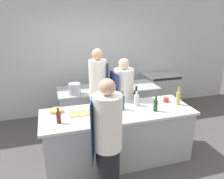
# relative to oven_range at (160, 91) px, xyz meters

# --- Properties ---
(ground_plane) EXTENTS (16.00, 16.00, 0.00)m
(ground_plane) POSITION_rel_oven_range_xyz_m (-1.74, -1.76, -0.45)
(ground_plane) COLOR #4C4947
(wall_back) EXTENTS (8.00, 0.06, 2.80)m
(wall_back) POSITION_rel_oven_range_xyz_m (-1.74, 0.37, 0.95)
(wall_back) COLOR silver
(wall_back) RESTS_ON ground_plane
(prep_counter) EXTENTS (2.44, 0.85, 0.89)m
(prep_counter) POSITION_rel_oven_range_xyz_m (-1.74, -1.76, -0.01)
(prep_counter) COLOR #A8AAAF
(prep_counter) RESTS_ON ground_plane
(pass_counter) EXTENTS (2.11, 0.74, 0.89)m
(pass_counter) POSITION_rel_oven_range_xyz_m (-1.57, -0.58, -0.01)
(pass_counter) COLOR #A8AAAF
(pass_counter) RESTS_ON ground_plane
(oven_range) EXTENTS (0.91, 0.63, 0.91)m
(oven_range) POSITION_rel_oven_range_xyz_m (0.00, 0.00, 0.00)
(oven_range) COLOR #A8AAAF
(oven_range) RESTS_ON ground_plane
(chef_at_prep_near) EXTENTS (0.41, 0.40, 1.67)m
(chef_at_prep_near) POSITION_rel_oven_range_xyz_m (-2.13, -2.51, 0.38)
(chef_at_prep_near) COLOR black
(chef_at_prep_near) RESTS_ON ground_plane
(chef_at_stove) EXTENTS (0.34, 0.33, 1.78)m
(chef_at_stove) POSITION_rel_oven_range_xyz_m (-1.89, -1.00, 0.45)
(chef_at_stove) COLOR black
(chef_at_stove) RESTS_ON ground_plane
(chef_at_pass_far) EXTENTS (0.40, 0.38, 1.62)m
(chef_at_pass_far) POSITION_rel_oven_range_xyz_m (-1.46, -1.21, 0.36)
(chef_at_pass_far) COLOR black
(chef_at_pass_far) RESTS_ON ground_plane
(bottle_olive_oil) EXTENTS (0.06, 0.06, 0.23)m
(bottle_olive_oil) POSITION_rel_oven_range_xyz_m (-2.67, -1.90, 0.53)
(bottle_olive_oil) COLOR #5B2319
(bottle_olive_oil) RESTS_ON prep_counter
(bottle_vinegar) EXTENTS (0.09, 0.09, 0.25)m
(bottle_vinegar) POSITION_rel_oven_range_xyz_m (-1.37, -1.62, 0.54)
(bottle_vinegar) COLOR silver
(bottle_vinegar) RESTS_ON prep_counter
(bottle_wine) EXTENTS (0.07, 0.07, 0.31)m
(bottle_wine) POSITION_rel_oven_range_xyz_m (-0.68, -1.79, 0.56)
(bottle_wine) COLOR #B2A84C
(bottle_wine) RESTS_ON prep_counter
(bottle_cooking_oil) EXTENTS (0.08, 0.08, 0.31)m
(bottle_cooking_oil) POSITION_rel_oven_range_xyz_m (-1.66, -1.72, 0.56)
(bottle_cooking_oil) COLOR #2D5175
(bottle_cooking_oil) RESTS_ON prep_counter
(bottle_sauce) EXTENTS (0.07, 0.07, 0.25)m
(bottle_sauce) POSITION_rel_oven_range_xyz_m (-1.17, -1.93, 0.54)
(bottle_sauce) COLOR #19471E
(bottle_sauce) RESTS_ON prep_counter
(bottle_water) EXTENTS (0.08, 0.08, 0.29)m
(bottle_water) POSITION_rel_oven_range_xyz_m (-1.32, -1.48, 0.55)
(bottle_water) COLOR black
(bottle_water) RESTS_ON prep_counter
(bowl_mixing_large) EXTENTS (0.24, 0.24, 0.08)m
(bowl_mixing_large) POSITION_rel_oven_range_xyz_m (-1.99, -1.97, 0.47)
(bowl_mixing_large) COLOR tan
(bowl_mixing_large) RESTS_ON prep_counter
(bowl_prep_small) EXTENTS (0.21, 0.21, 0.05)m
(bowl_prep_small) POSITION_rel_oven_range_xyz_m (-2.69, -1.52, 0.46)
(bowl_prep_small) COLOR tan
(bowl_prep_small) RESTS_ON prep_counter
(cup) EXTENTS (0.10, 0.10, 0.08)m
(cup) POSITION_rel_oven_range_xyz_m (-0.81, -1.63, 0.48)
(cup) COLOR #B2382D
(cup) RESTS_ON prep_counter
(cutting_board) EXTENTS (0.36, 0.21, 0.01)m
(cutting_board) POSITION_rel_oven_range_xyz_m (-2.32, -1.68, 0.44)
(cutting_board) COLOR tan
(cutting_board) RESTS_ON prep_counter
(stockpot) EXTENTS (0.23, 0.23, 0.22)m
(stockpot) POSITION_rel_oven_range_xyz_m (-2.30, -0.77, 0.54)
(stockpot) COLOR #A8AAAF
(stockpot) RESTS_ON pass_counter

